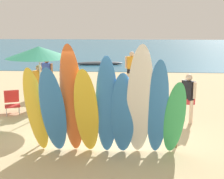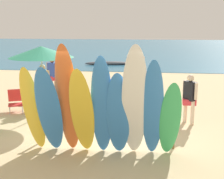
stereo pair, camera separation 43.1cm
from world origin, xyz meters
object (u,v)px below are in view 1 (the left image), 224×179
object	(u,v)px
surfboard_blue_1	(53,112)
surfboard_yellow_3	(87,113)
surfboard_blue_4	(107,107)
beachgoer_photographing	(47,74)
surfboard_white_6	(140,103)
beachgoer_near_rack	(188,95)
distant_boat	(99,63)
beachgoer_strolling	(40,83)
beach_umbrella	(39,52)
beach_chair_red	(12,101)
surfboard_green_8	(174,119)
surfboard_rack	(108,127)
surfboard_orange_2	(72,101)
surfboard_blue_7	(158,110)
beachgoer_by_water	(132,66)
surfboard_yellow_0	(36,111)
surfboard_blue_5	(123,115)

from	to	relation	value
surfboard_blue_1	surfboard_yellow_3	size ratio (longest dim) A/B	1.03
surfboard_blue_4	beachgoer_photographing	distance (m)	6.91
surfboard_white_6	surfboard_blue_1	bearing A→B (deg)	177.21
beachgoer_near_rack	distant_boat	bearing A→B (deg)	159.47
beachgoer_strolling	beach_umbrella	size ratio (longest dim) A/B	0.69
beachgoer_near_rack	beach_chair_red	world-z (taller)	beachgoer_near_rack
surfboard_green_8	beach_chair_red	xyz separation A→B (m)	(-5.13, 3.35, -0.52)
surfboard_rack	beach_chair_red	size ratio (longest dim) A/B	4.07
surfboard_orange_2	surfboard_blue_4	size ratio (longest dim) A/B	1.11
beach_umbrella	surfboard_rack	bearing A→B (deg)	-44.58
surfboard_white_6	distant_boat	distance (m)	16.51
surfboard_yellow_3	surfboard_blue_7	bearing A→B (deg)	1.37
surfboard_white_6	beachgoer_photographing	xyz separation A→B (m)	(-3.84, 6.24, -0.40)
surfboard_rack	surfboard_yellow_3	bearing A→B (deg)	-121.20
surfboard_yellow_3	beachgoer_strolling	world-z (taller)	surfboard_yellow_3
surfboard_blue_4	beachgoer_photographing	world-z (taller)	surfboard_blue_4
surfboard_green_8	surfboard_rack	bearing A→B (deg)	154.11
surfboard_blue_1	beach_umbrella	size ratio (longest dim) A/B	1.00
surfboard_blue_1	beachgoer_by_water	world-z (taller)	surfboard_blue_1
surfboard_blue_1	beachgoer_strolling	world-z (taller)	surfboard_blue_1
surfboard_yellow_0	surfboard_blue_1	size ratio (longest dim) A/B	0.96
beach_umbrella	surfboard_orange_2	bearing A→B (deg)	-61.68
surfboard_blue_1	surfboard_yellow_0	bearing A→B (deg)	164.87
surfboard_blue_5	beachgoer_photographing	size ratio (longest dim) A/B	1.32
surfboard_white_6	surfboard_blue_5	bearing A→B (deg)	159.93
surfboard_yellow_3	beachgoer_photographing	size ratio (longest dim) A/B	1.40
surfboard_orange_2	beachgoer_by_water	bearing A→B (deg)	78.37
surfboard_white_6	beach_umbrella	bearing A→B (deg)	132.92
surfboard_blue_1	beach_chair_red	distance (m)	4.27
surfboard_orange_2	surfboard_yellow_3	xyz separation A→B (m)	(0.32, 0.02, -0.26)
surfboard_orange_2	surfboard_white_6	world-z (taller)	surfboard_white_6
surfboard_white_6	beachgoer_photographing	world-z (taller)	surfboard_white_6
beachgoer_by_water	distant_boat	size ratio (longest dim) A/B	0.48
surfboard_yellow_0	beachgoer_strolling	xyz separation A→B (m)	(-1.16, 4.05, -0.15)
surfboard_rack	surfboard_blue_7	distance (m)	1.54
surfboard_green_8	beachgoer_photographing	world-z (taller)	surfboard_green_8
surfboard_blue_1	distant_boat	size ratio (longest dim) A/B	0.66
surfboard_blue_5	surfboard_blue_7	distance (m)	0.79
beach_umbrella	surfboard_blue_4	bearing A→B (deg)	-51.54
surfboard_blue_1	surfboard_yellow_3	xyz separation A→B (m)	(0.75, 0.06, -0.02)
beachgoer_strolling	surfboard_yellow_3	bearing A→B (deg)	-39.48
beach_chair_red	surfboard_orange_2	bearing A→B (deg)	-74.42
surfboard_green_8	surfboard_yellow_0	bearing A→B (deg)	176.45
surfboard_blue_5	beachgoer_by_water	xyz separation A→B (m)	(0.13, 8.32, -0.04)
surfboard_blue_1	surfboard_orange_2	distance (m)	0.50
surfboard_rack	beachgoer_by_water	size ratio (longest dim) A/B	2.06
beachgoer_strolling	surfboard_blue_7	bearing A→B (deg)	-25.48
surfboard_rack	beachgoer_strolling	distance (m)	4.41
surfboard_yellow_3	beach_umbrella	size ratio (longest dim) A/B	0.98
surfboard_blue_1	distant_boat	distance (m)	16.27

